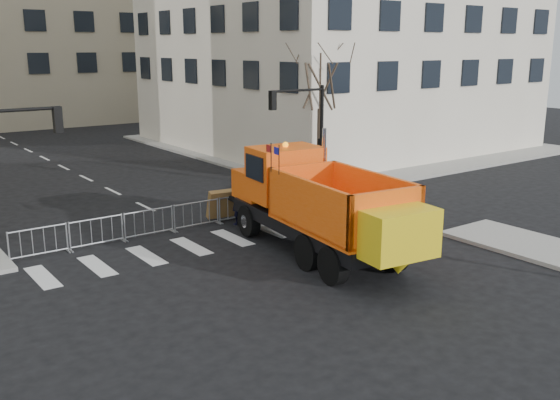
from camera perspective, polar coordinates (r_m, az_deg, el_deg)
ground at (r=19.73m, az=2.39°, el=-7.69°), size 120.00×120.00×0.00m
sidewalk_back at (r=26.53m, az=-9.11°, el=-1.99°), size 64.00×5.00×0.15m
traffic_light_right at (r=31.41m, az=3.81°, el=5.53°), size 0.18×0.18×5.40m
crowd_barriers at (r=25.31m, az=-9.73°, el=-1.67°), size 12.60×0.60×1.10m
street_tree at (r=32.49m, az=3.66°, el=7.67°), size 3.00×3.00×7.50m
plow_truck at (r=21.94m, az=3.60°, el=-0.24°), size 4.39×11.31×4.29m
cop_a at (r=25.95m, az=-3.85°, el=-0.02°), size 0.87×0.71×2.06m
cop_b at (r=26.69m, az=-1.49°, el=-0.08°), size 0.84×0.68×1.62m
cop_c at (r=26.25m, az=-2.93°, el=-0.34°), size 0.98×0.90×1.61m
newspaper_box at (r=30.81m, az=1.84°, el=1.60°), size 0.53×0.49×1.10m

